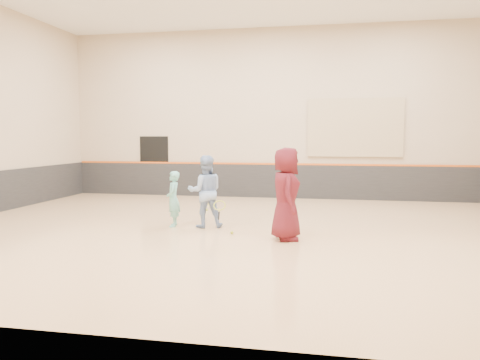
% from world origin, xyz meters
% --- Properties ---
extents(room, '(15.04, 12.04, 6.22)m').
position_xyz_m(room, '(0.00, 0.00, 0.81)').
color(room, tan).
rests_on(room, ground).
extents(wainscot_back, '(14.90, 0.04, 1.20)m').
position_xyz_m(wainscot_back, '(0.00, 5.97, 0.60)').
color(wainscot_back, '#232326').
rests_on(wainscot_back, floor).
extents(accent_stripe, '(14.90, 0.03, 0.06)m').
position_xyz_m(accent_stripe, '(0.00, 5.96, 1.22)').
color(accent_stripe, '#D85914').
rests_on(accent_stripe, wall_back).
extents(acoustic_panel, '(3.20, 0.08, 2.00)m').
position_xyz_m(acoustic_panel, '(2.80, 5.95, 2.50)').
color(acoustic_panel, tan).
rests_on(acoustic_panel, wall_back).
extents(doorway, '(1.10, 0.05, 2.20)m').
position_xyz_m(doorway, '(-4.50, 5.98, 1.10)').
color(doorway, black).
rests_on(doorway, floor).
extents(girl, '(0.44, 0.56, 1.35)m').
position_xyz_m(girl, '(-1.76, 0.18, 0.68)').
color(girl, '#71C4BB').
rests_on(girl, floor).
extents(instructor, '(1.02, 0.90, 1.74)m').
position_xyz_m(instructor, '(-0.97, 0.24, 0.87)').
color(instructor, '#8EACDC').
rests_on(instructor, floor).
extents(young_man, '(0.80, 1.06, 1.97)m').
position_xyz_m(young_man, '(1.07, -0.78, 0.98)').
color(young_man, '#58151E').
rests_on(young_man, floor).
extents(held_racket, '(0.47, 0.47, 0.49)m').
position_xyz_m(held_racket, '(-0.57, 0.04, 0.57)').
color(held_racket, yellow).
rests_on(held_racket, instructor).
extents(spare_racket, '(0.67, 0.67, 0.15)m').
position_xyz_m(spare_racket, '(-1.86, 3.64, 0.07)').
color(spare_racket, '#BCD22E').
rests_on(spare_racket, floor).
extents(ball_under_racket, '(0.07, 0.07, 0.07)m').
position_xyz_m(ball_under_racket, '(-0.17, -0.45, 0.03)').
color(ball_under_racket, '#BAC92E').
rests_on(ball_under_racket, floor).
extents(ball_in_hand, '(0.07, 0.07, 0.07)m').
position_xyz_m(ball_in_hand, '(1.16, -0.98, 1.26)').
color(ball_in_hand, gold).
rests_on(ball_in_hand, young_man).
extents(ball_beside_spare, '(0.07, 0.07, 0.07)m').
position_xyz_m(ball_beside_spare, '(-1.59, 2.69, 0.03)').
color(ball_beside_spare, '#B5CE2F').
rests_on(ball_beside_spare, floor).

